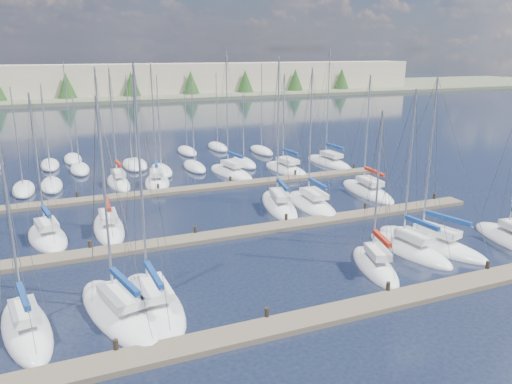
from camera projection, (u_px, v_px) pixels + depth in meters
name	position (u px, v px, depth m)	size (l,w,h in m)	color
ground	(145.00, 143.00, 79.35)	(400.00, 400.00, 0.00)	#192033
dock_near	(339.00, 313.00, 27.88)	(44.00, 1.93, 1.10)	#6B5E4C
dock_mid	(246.00, 231.00, 40.30)	(44.00, 1.93, 1.10)	#6B5E4C
dock_far	(198.00, 188.00, 52.71)	(44.00, 1.93, 1.10)	#6B5E4C
sailboat_n	(119.00, 183.00, 54.87)	(2.44, 7.29, 13.21)	white
sailboat_r	(329.00, 163.00, 64.61)	(3.22, 9.53, 15.17)	white
sailboat_q	(286.00, 169.00, 61.03)	(3.71, 8.73, 12.31)	white
sailboat_b	(119.00, 312.00, 27.91)	(4.97, 9.80, 12.82)	white
sailboat_p	(231.00, 173.00, 59.39)	(4.21, 9.18, 14.84)	white
sailboat_c	(151.00, 304.00, 28.73)	(3.57, 8.82, 14.38)	white
sailboat_l	(312.00, 204.00, 47.25)	(3.58, 9.17, 13.50)	white
sailboat_h	(47.00, 237.00, 39.02)	(3.77, 7.36, 12.02)	white
sailboat_k	(279.00, 205.00, 46.95)	(4.63, 9.99, 14.49)	white
sailboat_m	(367.00, 191.00, 51.60)	(3.57, 9.34, 12.65)	white
sailboat_f	(431.00, 244.00, 37.70)	(5.03, 9.63, 13.19)	white
sailboat_d	(375.00, 266.00, 33.76)	(3.77, 7.03, 11.35)	white
sailboat_i	(109.00, 228.00, 41.04)	(2.67, 8.48, 13.75)	white
sailboat_o	(157.00, 182.00, 55.02)	(3.99, 7.68, 13.78)	white
sailboat_e	(409.00, 249.00, 36.64)	(3.34, 8.00, 12.49)	white
sailboat_a	(26.00, 329.00, 26.22)	(3.52, 8.05, 11.33)	white
distant_boats	(134.00, 164.00, 63.26)	(36.93, 20.75, 13.30)	#9EA0A5
shoreline	(44.00, 73.00, 151.97)	(400.00, 60.00, 38.00)	#666B51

